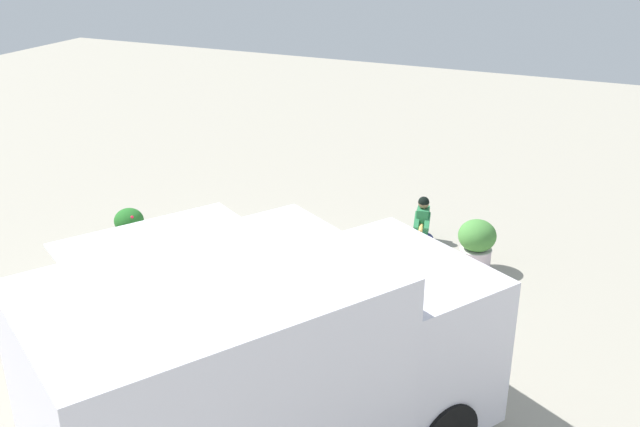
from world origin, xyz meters
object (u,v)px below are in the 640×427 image
at_px(food_truck, 267,377).
at_px(person_customer, 422,225).
at_px(planter_flowering_far, 477,243).
at_px(planter_flowering_near, 130,228).

distance_m(food_truck, person_customer, 6.59).
bearing_deg(person_customer, planter_flowering_far, 148.45).
height_order(food_truck, planter_flowering_far, food_truck).
xyz_separation_m(food_truck, planter_flowering_near, (4.97, -3.99, -0.79)).
distance_m(food_truck, planter_flowering_far, 5.93).
distance_m(planter_flowering_near, planter_flowering_far, 6.20).
xyz_separation_m(food_truck, person_customer, (0.22, -6.53, -0.89)).
height_order(food_truck, person_customer, food_truck).
relative_size(food_truck, planter_flowering_near, 6.66).
bearing_deg(planter_flowering_near, food_truck, 141.25).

